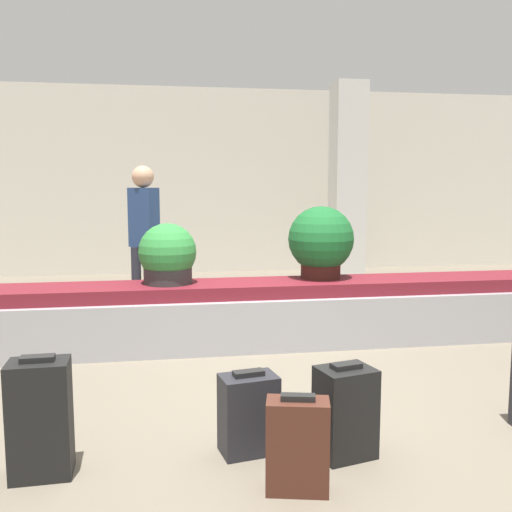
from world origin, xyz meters
TOP-DOWN VIEW (x-y plane):
  - ground_plane at (0.00, 0.00)m, footprint 18.00×18.00m
  - back_wall at (0.00, 6.17)m, footprint 18.00×0.06m
  - carousel at (0.00, 1.45)m, footprint 7.30×0.75m
  - pillar at (2.16, 5.24)m, footprint 0.51×0.51m
  - suitcase_0 at (0.13, -0.92)m, footprint 0.36×0.31m
  - suitcase_1 at (-1.54, -0.87)m, footprint 0.32×0.24m
  - suitcase_3 at (-0.23, -1.25)m, footprint 0.34×0.24m
  - suitcase_4 at (-0.41, -0.79)m, footprint 0.35×0.27m
  - potted_plant_0 at (0.68, 1.56)m, footprint 0.65×0.65m
  - potted_plant_1 at (-0.84, 1.50)m, footprint 0.54×0.54m
  - traveler_0 at (-1.09, 2.65)m, footprint 0.36×0.35m

SIDE VIEW (x-z plane):
  - ground_plane at x=0.00m, z-range 0.00..0.00m
  - suitcase_4 at x=-0.41m, z-range -0.01..0.48m
  - suitcase_3 at x=-0.23m, z-range -0.01..0.50m
  - suitcase_0 at x=0.13m, z-range -0.01..0.53m
  - carousel at x=0.00m, z-range -0.01..0.60m
  - suitcase_1 at x=-1.54m, z-range -0.01..0.65m
  - potted_plant_1 at x=-0.84m, z-range 0.59..1.16m
  - potted_plant_0 at x=0.68m, z-range 0.61..1.33m
  - traveler_0 at x=-1.09m, z-range 0.18..1.93m
  - back_wall at x=0.00m, z-range 0.00..3.20m
  - pillar at x=2.16m, z-range 0.00..3.20m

